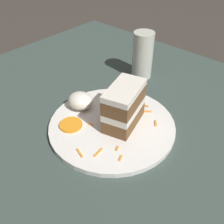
# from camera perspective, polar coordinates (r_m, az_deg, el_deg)

# --- Properties ---
(ground_plane) EXTENTS (6.00, 6.00, 0.00)m
(ground_plane) POSITION_cam_1_polar(r_m,az_deg,el_deg) (0.66, 0.39, -4.95)
(ground_plane) COLOR #38332D
(ground_plane) RESTS_ON ground
(dining_table) EXTENTS (1.09, 0.95, 0.04)m
(dining_table) POSITION_cam_1_polar(r_m,az_deg,el_deg) (0.65, 0.39, -3.74)
(dining_table) COLOR #384742
(dining_table) RESTS_ON ground
(plate) EXTENTS (0.30, 0.30, 0.01)m
(plate) POSITION_cam_1_polar(r_m,az_deg,el_deg) (0.62, 0.00, -2.93)
(plate) COLOR white
(plate) RESTS_ON dining_table
(cake_slice) EXTENTS (0.09, 0.12, 0.10)m
(cake_slice) POSITION_cam_1_polar(r_m,az_deg,el_deg) (0.59, 2.63, 1.32)
(cake_slice) COLOR brown
(cake_slice) RESTS_ON plate
(cream_dollop) EXTENTS (0.06, 0.06, 0.04)m
(cream_dollop) POSITION_cam_1_polar(r_m,az_deg,el_deg) (0.66, -6.92, 2.46)
(cream_dollop) COLOR white
(cream_dollop) RESTS_ON plate
(orange_garnish) EXTENTS (0.05, 0.05, 0.01)m
(orange_garnish) POSITION_cam_1_polar(r_m,az_deg,el_deg) (0.62, -8.93, -2.77)
(orange_garnish) COLOR orange
(orange_garnish) RESTS_ON plate
(carrot_shreds_scatter) EXTENTS (0.14, 0.23, 0.00)m
(carrot_shreds_scatter) POSITION_cam_1_polar(r_m,az_deg,el_deg) (0.60, 2.20, -3.58)
(carrot_shreds_scatter) COLOR orange
(carrot_shreds_scatter) RESTS_ON plate
(drinking_glass) EXTENTS (0.06, 0.06, 0.14)m
(drinking_glass) POSITION_cam_1_polar(r_m,az_deg,el_deg) (0.80, 6.63, 11.56)
(drinking_glass) COLOR beige
(drinking_glass) RESTS_ON dining_table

